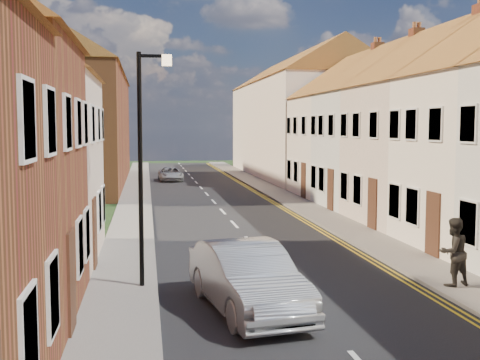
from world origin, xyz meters
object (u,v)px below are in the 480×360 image
object	(u,v)px
pedestrian_right	(453,252)
car_distant	(171,174)
lamppost	(144,154)
car_mid	(247,278)

from	to	relation	value
pedestrian_right	car_distant	bearing A→B (deg)	-94.87
lamppost	pedestrian_right	xyz separation A→B (m)	(7.89, -1.26, -2.53)
lamppost	car_distant	bearing A→B (deg)	86.51
lamppost	car_mid	distance (m)	4.23
car_distant	pedestrian_right	size ratio (longest dim) A/B	2.17
lamppost	car_mid	size ratio (longest dim) A/B	1.26
car_mid	pedestrian_right	xyz separation A→B (m)	(5.58, 0.96, 0.23)
car_distant	lamppost	bearing A→B (deg)	-95.98
lamppost	car_distant	world-z (taller)	lamppost
car_mid	lamppost	bearing A→B (deg)	126.71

